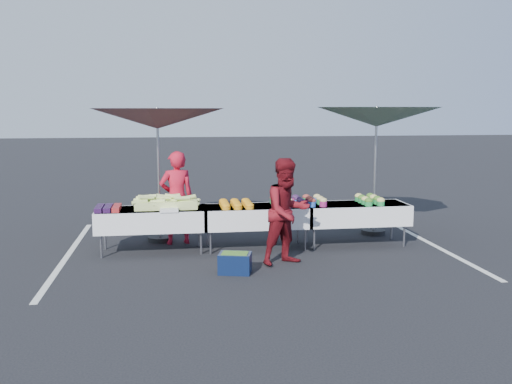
{
  "coord_description": "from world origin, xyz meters",
  "views": [
    {
      "loc": [
        -1.43,
        -9.7,
        2.44
      ],
      "look_at": [
        0.0,
        0.0,
        1.0
      ],
      "focal_mm": 40.0,
      "sensor_mm": 36.0,
      "label": 1
    }
  ],
  "objects": [
    {
      "name": "umbrella_left",
      "position": [
        -1.68,
        0.8,
        2.24
      ],
      "size": [
        2.67,
        2.67,
        2.47
      ],
      "rotation": [
        0.0,
        0.0,
        -0.11
      ],
      "color": "black",
      "rests_on": "ground"
    },
    {
      "name": "stripe_left",
      "position": [
        -3.2,
        0.0,
        0.0
      ],
      "size": [
        0.1,
        5.0,
        0.0
      ],
      "primitive_type": "cube",
      "color": "silver",
      "rests_on": "ground"
    },
    {
      "name": "plastic_bags",
      "position": [
        -1.5,
        -0.3,
        0.78
      ],
      "size": [
        0.3,
        0.25,
        0.05
      ],
      "primitive_type": "cube",
      "color": "white",
      "rests_on": "table_left"
    },
    {
      "name": "ground",
      "position": [
        0.0,
        0.0,
        0.0
      ],
      "size": [
        80.0,
        80.0,
        0.0
      ],
      "primitive_type": "plane",
      "color": "black"
    },
    {
      "name": "berry_punnets",
      "position": [
        -2.51,
        -0.06,
        0.79
      ],
      "size": [
        0.4,
        0.54,
        0.08
      ],
      "color": "black",
      "rests_on": "table_left"
    },
    {
      "name": "carrot_bowls",
      "position": [
        -0.35,
        -0.01,
        0.8
      ],
      "size": [
        0.55,
        0.69,
        0.11
      ],
      "color": "orange",
      "rests_on": "table_center"
    },
    {
      "name": "potato_cups",
      "position": [
        0.75,
        0.0,
        0.83
      ],
      "size": [
        0.94,
        0.58,
        0.16
      ],
      "color": "blue",
      "rests_on": "table_right"
    },
    {
      "name": "umbrella_right",
      "position": [
        2.45,
        0.8,
        2.26
      ],
      "size": [
        2.72,
        2.72,
        2.49
      ],
      "rotation": [
        0.0,
        0.0,
        0.12
      ],
      "color": "black",
      "rests_on": "ground"
    },
    {
      "name": "table_center",
      "position": [
        0.0,
        0.0,
        0.58
      ],
      "size": [
        1.86,
        0.81,
        0.75
      ],
      "color": "white",
      "rests_on": "ground"
    },
    {
      "name": "table_left",
      "position": [
        -1.8,
        0.0,
        0.58
      ],
      "size": [
        1.86,
        0.81,
        0.75
      ],
      "color": "white",
      "rests_on": "ground"
    },
    {
      "name": "stripe_right",
      "position": [
        3.2,
        0.0,
        0.0
      ],
      "size": [
        0.1,
        5.0,
        0.0
      ],
      "primitive_type": "cube",
      "color": "silver",
      "rests_on": "ground"
    },
    {
      "name": "table_right",
      "position": [
        1.8,
        0.0,
        0.58
      ],
      "size": [
        1.86,
        0.81,
        0.75
      ],
      "color": "white",
      "rests_on": "ground"
    },
    {
      "name": "customer",
      "position": [
        0.34,
        -1.09,
        0.84
      ],
      "size": [
        1.0,
        0.91,
        1.68
      ],
      "primitive_type": "imported",
      "rotation": [
        0.0,
        0.0,
        0.41
      ],
      "color": "maroon",
      "rests_on": "ground"
    },
    {
      "name": "corn_pile",
      "position": [
        -1.55,
        0.04,
        0.84
      ],
      "size": [
        1.16,
        0.57,
        0.26
      ],
      "color": "#C0DB70",
      "rests_on": "table_left"
    },
    {
      "name": "vendor",
      "position": [
        -1.37,
        0.55,
        0.84
      ],
      "size": [
        0.68,
        0.51,
        1.69
      ],
      "primitive_type": "imported",
      "rotation": [
        0.0,
        0.0,
        3.33
      ],
      "color": "red",
      "rests_on": "ground"
    },
    {
      "name": "storage_bin",
      "position": [
        -0.53,
        -1.48,
        0.16
      ],
      "size": [
        0.54,
        0.45,
        0.31
      ],
      "rotation": [
        0.0,
        0.0,
        -0.26
      ],
      "color": "#0B1737",
      "rests_on": "ground"
    },
    {
      "name": "bean_baskets",
      "position": [
        2.06,
        -0.01,
        0.82
      ],
      "size": [
        0.36,
        0.68,
        0.15
      ],
      "color": "#21863E",
      "rests_on": "table_right"
    }
  ]
}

